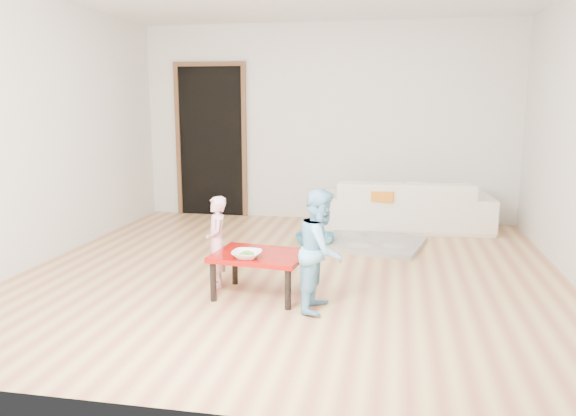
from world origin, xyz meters
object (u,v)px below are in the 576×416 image
(child_pink, at_px, (217,242))
(basin, at_px, (315,240))
(bowl, at_px, (247,255))
(sofa, at_px, (403,204))
(child_blue, at_px, (321,250))
(red_table, at_px, (260,275))

(child_pink, relative_size, basin, 1.82)
(child_pink, bearing_deg, bowl, 23.89)
(sofa, xyz_separation_m, child_blue, (-0.65, -2.96, 0.16))
(sofa, relative_size, child_blue, 2.27)
(sofa, relative_size, child_pink, 2.71)
(child_blue, bearing_deg, red_table, 76.11)
(child_pink, distance_m, basin, 1.66)
(red_table, bearing_deg, child_blue, -19.86)
(red_table, distance_m, basin, 1.70)
(child_blue, xyz_separation_m, basin, (-0.31, 1.88, -0.40))
(sofa, distance_m, child_blue, 3.03)
(sofa, height_order, bowl, sofa)
(red_table, distance_m, bowl, 0.27)
(red_table, distance_m, child_pink, 0.51)
(basin, bearing_deg, bowl, -98.80)
(red_table, height_order, bowl, bowl)
(basin, bearing_deg, red_table, -97.49)
(red_table, relative_size, child_blue, 0.77)
(child_pink, height_order, basin, child_pink)
(bowl, distance_m, child_blue, 0.60)
(bowl, height_order, basin, bowl)
(sofa, height_order, basin, sofa)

